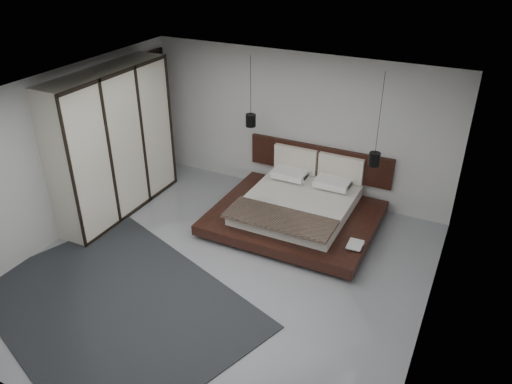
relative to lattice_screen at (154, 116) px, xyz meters
The scene contains 14 objects.
floor 4.05m from the lattice_screen, 39.71° to the right, with size 6.00×6.00×0.00m, color gray.
ceiling 4.12m from the lattice_screen, 39.71° to the right, with size 6.00×6.00×0.00m, color white.
wall_back 3.00m from the lattice_screen, 10.56° to the left, with size 6.00×6.00×0.00m, color #B8B8B6.
wall_front 6.20m from the lattice_screen, 61.57° to the right, with size 6.00×6.00×0.00m, color #B8B8B6.
wall_left 2.45m from the lattice_screen, 91.17° to the right, with size 6.00×6.00×0.00m, color #B8B8B6.
wall_right 6.44m from the lattice_screen, 22.38° to the right, with size 6.00×6.00×0.00m, color #B8B8B6.
lattice_screen is the anchor object (origin of this frame).
bed 3.63m from the lattice_screen, ahead, with size 2.83×2.41×1.09m.
book_lower 4.87m from the lattice_screen, 14.68° to the right, with size 0.21×0.28×0.03m, color #99724C.
book_upper 4.85m from the lattice_screen, 15.10° to the right, with size 0.24×0.32×0.02m, color #99724C.
pendant_left 2.30m from the lattice_screen, ahead, with size 0.19×0.19×1.30m.
pendant_right 4.60m from the lattice_screen, ahead, with size 0.19×0.19×1.61m.
wardrobe 1.57m from the lattice_screen, 80.75° to the right, with size 0.64×2.71×2.66m.
rug 4.45m from the lattice_screen, 62.66° to the right, with size 3.96×2.83×0.02m, color black.
Camera 1 is at (3.23, -5.36, 4.84)m, focal length 35.00 mm.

